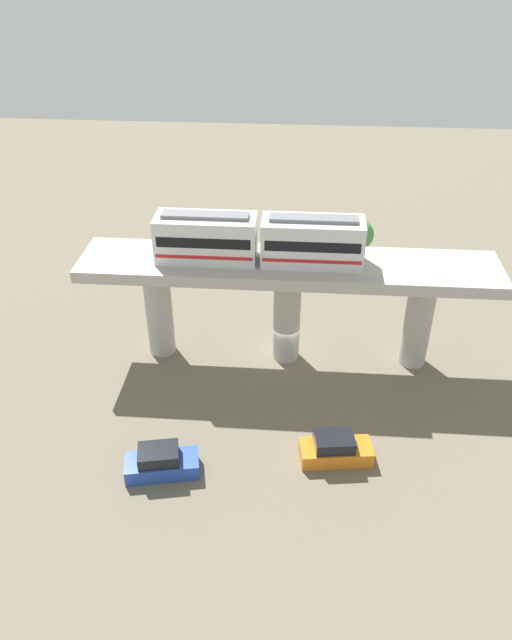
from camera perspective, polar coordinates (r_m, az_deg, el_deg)
ground_plane at (r=44.84m, az=2.77°, el=-3.33°), size 120.00×120.00×0.00m
viaduct at (r=41.60m, az=2.99°, el=3.14°), size 5.20×28.00×7.78m
train at (r=40.05m, az=0.28°, el=7.53°), size 2.64×13.55×3.24m
parked_car_blue at (r=36.28m, az=-8.85°, el=-13.03°), size 2.60×4.47×1.76m
parked_car_orange at (r=36.89m, az=7.43°, el=-11.90°), size 2.36×4.41×1.76m
tree_near_viaduct at (r=54.70m, az=9.54°, el=7.85°), size 2.70×2.70×4.99m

